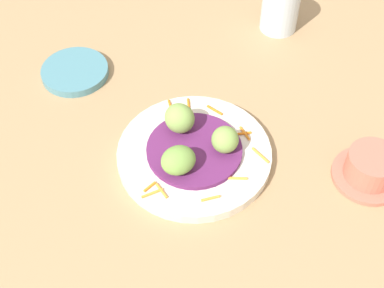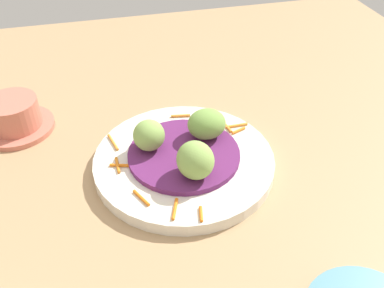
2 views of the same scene
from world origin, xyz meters
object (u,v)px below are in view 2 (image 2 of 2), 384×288
at_px(main_plate, 184,161).
at_px(guac_scoop_right, 195,160).
at_px(guac_scoop_center, 149,135).
at_px(terracotta_bowl, 14,117).
at_px(guac_scoop_left, 207,124).

distance_m(main_plate, guac_scoop_right, 0.06).
bearing_deg(guac_scoop_right, guac_scoop_center, 124.51).
bearing_deg(guac_scoop_center, terracotta_bowl, 145.79).
relative_size(guac_scoop_left, guac_scoop_right, 1.08).
xyz_separation_m(guac_scoop_right, terracotta_bowl, (-0.23, 0.19, -0.03)).
bearing_deg(guac_scoop_right, guac_scoop_left, 64.51).
relative_size(main_plate, guac_scoop_right, 4.95).
bearing_deg(guac_scoop_left, guac_scoop_right, -115.49).
xyz_separation_m(guac_scoop_center, terracotta_bowl, (-0.18, 0.12, -0.02)).
relative_size(guac_scoop_center, terracotta_bowl, 0.38).
bearing_deg(guac_scoop_center, guac_scoop_left, 4.51).
distance_m(guac_scoop_left, guac_scoop_right, 0.08).
height_order(guac_scoop_left, guac_scoop_center, same).
distance_m(guac_scoop_center, guac_scoop_right, 0.08).
xyz_separation_m(main_plate, terracotta_bowl, (-0.22, 0.14, 0.01)).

